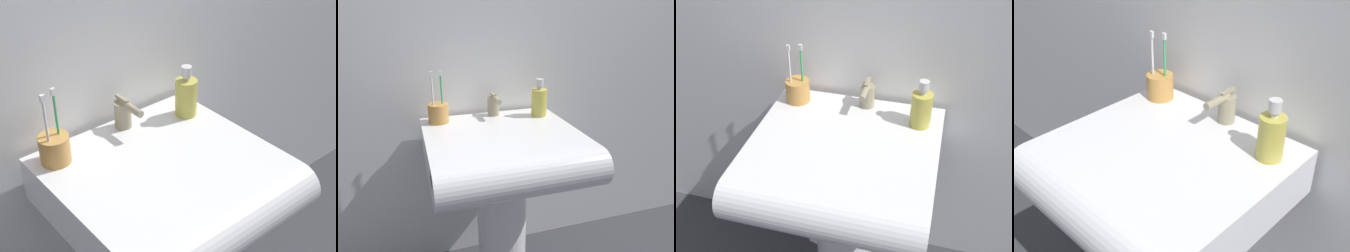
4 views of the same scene
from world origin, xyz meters
TOP-DOWN VIEW (x-y plane):
  - sink_basin at (0.00, -0.05)m, footprint 0.59×0.58m
  - faucet at (0.03, 0.20)m, footprint 0.05×0.12m
  - toothbrush_cup at (-0.22, 0.18)m, footprint 0.08×0.08m
  - soap_bottle at (0.22, 0.14)m, footprint 0.07×0.07m

SIDE VIEW (x-z plane):
  - sink_basin at x=0.00m, z-range 0.61..0.75m
  - toothbrush_cup at x=-0.22m, z-range 0.68..0.90m
  - faucet at x=0.03m, z-range 0.75..0.85m
  - soap_bottle at x=0.22m, z-range 0.73..0.89m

